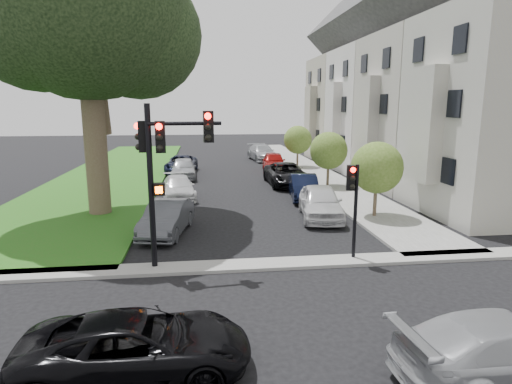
{
  "coord_description": "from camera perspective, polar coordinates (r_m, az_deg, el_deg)",
  "views": [
    {
      "loc": [
        -2.1,
        -11.77,
        5.44
      ],
      "look_at": [
        0.0,
        5.0,
        2.0
      ],
      "focal_mm": 30.0,
      "sensor_mm": 36.0,
      "label": 1
    }
  ],
  "objects": [
    {
      "name": "small_tree_a",
      "position": [
        21.37,
        15.82,
        3.14
      ],
      "size": [
        2.5,
        2.5,
        3.75
      ],
      "color": "#483521",
      "rests_on": "ground"
    },
    {
      "name": "car_parked_7",
      "position": [
        32.71,
        -9.66,
        3.14
      ],
      "size": [
        1.97,
        4.6,
        1.55
      ],
      "primitive_type": "imported",
      "rotation": [
        0.0,
        0.0,
        0.03
      ],
      "color": "#999BA0",
      "rests_on": "ground"
    },
    {
      "name": "car_parked_1",
      "position": [
        25.34,
        6.4,
        0.67
      ],
      "size": [
        2.04,
        4.47,
        1.42
      ],
      "primitive_type": "imported",
      "rotation": [
        0.0,
        0.0,
        -0.13
      ],
      "color": "black",
      "rests_on": "ground"
    },
    {
      "name": "car_parked_0",
      "position": [
        21.07,
        8.58,
        -1.33
      ],
      "size": [
        2.57,
        4.95,
        1.61
      ],
      "primitive_type": "imported",
      "rotation": [
        0.0,
        0.0,
        -0.15
      ],
      "color": "silver",
      "rests_on": "ground"
    },
    {
      "name": "car_parked_3",
      "position": [
        35.94,
        2.37,
        4.06
      ],
      "size": [
        2.39,
        4.81,
        1.58
      ],
      "primitive_type": "imported",
      "rotation": [
        0.0,
        0.0,
        -0.12
      ],
      "color": "maroon",
      "rests_on": "ground"
    },
    {
      "name": "grass_strip",
      "position": [
        36.83,
        -17.87,
        2.55
      ],
      "size": [
        8.0,
        44.0,
        0.12
      ],
      "primitive_type": "cube",
      "color": "#33591C",
      "rests_on": "ground"
    },
    {
      "name": "traffic_signal_secondary",
      "position": [
        15.19,
        12.8,
        -0.32
      ],
      "size": [
        0.46,
        0.37,
        3.45
      ],
      "color": "black",
      "rests_on": "ground"
    },
    {
      "name": "car_parked_6",
      "position": [
        25.68,
        -10.31,
        0.57
      ],
      "size": [
        2.32,
        4.69,
        1.31
      ],
      "primitive_type": "imported",
      "rotation": [
        0.0,
        0.0,
        0.11
      ],
      "color": "silver",
      "rests_on": "ground"
    },
    {
      "name": "car_cross_near",
      "position": [
        9.53,
        -15.55,
        -19.16
      ],
      "size": [
        4.7,
        2.3,
        1.29
      ],
      "primitive_type": "imported",
      "rotation": [
        0.0,
        0.0,
        1.61
      ],
      "color": "black",
      "rests_on": "ground"
    },
    {
      "name": "house_b",
      "position": [
        30.94,
        21.54,
        13.49
      ],
      "size": [
        7.7,
        7.55,
        15.97
      ],
      "color": "gray",
      "rests_on": "ground"
    },
    {
      "name": "house_a",
      "position": [
        24.59,
        30.06,
        13.49
      ],
      "size": [
        7.7,
        7.55,
        15.97
      ],
      "color": "beige",
      "rests_on": "ground"
    },
    {
      "name": "house_c",
      "position": [
        37.72,
        16.0,
        13.34
      ],
      "size": [
        7.7,
        7.55,
        15.97
      ],
      "color": "beige",
      "rests_on": "ground"
    },
    {
      "name": "car_parked_5",
      "position": [
        18.7,
        -11.79,
        -3.4
      ],
      "size": [
        2.27,
        4.52,
        1.42
      ],
      "primitive_type": "imported",
      "rotation": [
        0.0,
        0.0,
        -0.18
      ],
      "color": "#3F4247",
      "rests_on": "ground"
    },
    {
      "name": "sidewalk_cross",
      "position": [
        14.93,
        1.45,
        -9.62
      ],
      "size": [
        60.0,
        1.0,
        0.12
      ],
      "primitive_type": "cube",
      "color": "slate",
      "rests_on": "ground"
    },
    {
      "name": "car_parked_4",
      "position": [
        42.96,
        0.84,
        5.28
      ],
      "size": [
        2.84,
        5.62,
        1.57
      ],
      "primitive_type": "imported",
      "rotation": [
        0.0,
        0.0,
        0.12
      ],
      "color": "#999BA0",
      "rests_on": "ground"
    },
    {
      "name": "house_d",
      "position": [
        44.73,
        12.18,
        13.17
      ],
      "size": [
        7.7,
        7.55,
        15.97
      ],
      "color": "gray",
      "rests_on": "ground"
    },
    {
      "name": "car_parked_2",
      "position": [
        29.56,
        4.11,
        2.37
      ],
      "size": [
        2.63,
        5.54,
        1.53
      ],
      "primitive_type": "imported",
      "rotation": [
        0.0,
        0.0,
        0.02
      ],
      "color": "black",
      "rests_on": "ground"
    },
    {
      "name": "small_tree_c",
      "position": [
        37.89,
        5.59,
        6.94
      ],
      "size": [
        2.47,
        2.47,
        3.7
      ],
      "color": "#483521",
      "rests_on": "ground"
    },
    {
      "name": "traffic_signal_main",
      "position": [
        14.16,
        -12.26,
        4.57
      ],
      "size": [
        2.69,
        0.7,
        5.5
      ],
      "color": "black",
      "rests_on": "ground"
    },
    {
      "name": "car_parked_8",
      "position": [
        35.59,
        -9.91,
        3.68
      ],
      "size": [
        2.66,
        5.21,
        1.41
      ],
      "primitive_type": "imported",
      "rotation": [
        0.0,
        0.0,
        -0.07
      ],
      "color": "black",
      "rests_on": "ground"
    },
    {
      "name": "sidewalk_right",
      "position": [
        37.24,
        6.7,
        3.12
      ],
      "size": [
        3.5,
        44.0,
        0.12
      ],
      "primitive_type": "cube",
      "color": "slate",
      "rests_on": "ground"
    },
    {
      "name": "car_cross_far",
      "position": [
        10.34,
        30.73,
        -17.61
      ],
      "size": [
        4.84,
        2.24,
        1.37
      ],
      "primitive_type": "imported",
      "rotation": [
        0.0,
        0.0,
        1.64
      ],
      "color": "#999BA0",
      "rests_on": "ground"
    },
    {
      "name": "small_tree_b",
      "position": [
        28.87,
        9.66,
        5.46
      ],
      "size": [
        2.49,
        2.49,
        3.73
      ],
      "color": "#483521",
      "rests_on": "ground"
    },
    {
      "name": "ground",
      "position": [
        13.14,
        2.78,
        -12.97
      ],
      "size": [
        140.0,
        140.0,
        0.0
      ],
      "primitive_type": "plane",
      "color": "black",
      "rests_on": "ground"
    }
  ]
}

